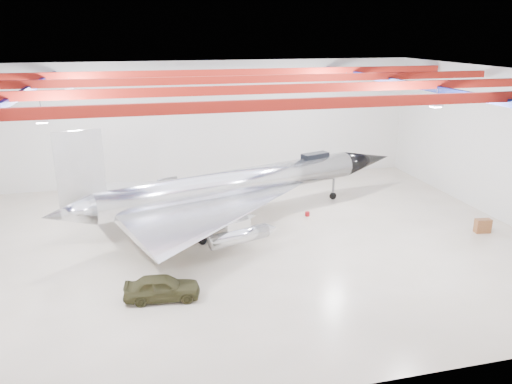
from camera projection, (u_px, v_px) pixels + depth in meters
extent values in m
plane|color=#BCB095|center=(235.00, 243.00, 33.28)|extent=(40.00, 40.00, 0.00)
plane|color=silver|center=(201.00, 123.00, 45.43)|extent=(40.00, 0.00, 40.00)
plane|color=silver|center=(504.00, 146.00, 36.16)|extent=(0.00, 30.00, 30.00)
plane|color=#0A0F38|center=(233.00, 74.00, 29.88)|extent=(40.00, 40.00, 0.00)
cube|color=maroon|center=(274.00, 105.00, 21.76)|extent=(39.50, 0.25, 0.50)
cube|color=maroon|center=(244.00, 90.00, 27.30)|extent=(39.50, 0.25, 0.50)
cube|color=maroon|center=(224.00, 80.00, 32.84)|extent=(39.50, 0.25, 0.50)
cube|color=maroon|center=(210.00, 73.00, 38.38)|extent=(39.50, 0.25, 0.50)
cube|color=#0D164E|center=(19.00, 95.00, 27.42)|extent=(0.25, 29.50, 0.40)
cube|color=#0D164E|center=(411.00, 85.00, 32.91)|extent=(0.25, 29.50, 0.40)
cube|color=silver|center=(42.00, 119.00, 22.46)|extent=(0.55, 0.55, 0.25)
cube|color=silver|center=(436.00, 104.00, 27.03)|extent=(0.55, 0.55, 0.25)
cube|color=silver|center=(70.00, 90.00, 33.54)|extent=(0.55, 0.55, 0.25)
cube|color=silver|center=(346.00, 83.00, 38.11)|extent=(0.55, 0.55, 0.25)
cylinder|color=silver|center=(237.00, 183.00, 36.33)|extent=(20.25, 8.35, 2.06)
cone|color=black|center=(367.00, 160.00, 42.82)|extent=(5.54, 3.56, 2.06)
cone|color=silver|center=(68.00, 213.00, 30.35)|extent=(3.58, 2.92, 2.06)
cube|color=silver|center=(80.00, 169.00, 30.05)|extent=(2.78, 1.01, 4.64)
cube|color=black|center=(315.00, 156.00, 39.63)|extent=(2.41, 1.49, 0.52)
cylinder|color=silver|center=(239.00, 236.00, 30.64)|extent=(4.01, 2.10, 0.93)
cylinder|color=silver|center=(219.00, 223.00, 32.72)|extent=(4.01, 2.10, 0.93)
cylinder|color=silver|center=(181.00, 198.00, 37.71)|extent=(4.01, 2.10, 0.93)
cylinder|color=silver|center=(168.00, 189.00, 39.79)|extent=(4.01, 2.10, 0.93)
cylinder|color=#59595B|center=(333.00, 189.00, 41.61)|extent=(0.19, 0.19, 1.86)
cylinder|color=black|center=(333.00, 196.00, 41.81)|extent=(0.62, 0.39, 0.58)
cylinder|color=#59595B|center=(202.00, 231.00, 32.77)|extent=(0.19, 0.19, 1.86)
cylinder|color=black|center=(202.00, 240.00, 32.97)|extent=(0.62, 0.39, 0.58)
cylinder|color=#59595B|center=(171.00, 209.00, 36.94)|extent=(0.19, 0.19, 1.86)
cylinder|color=black|center=(172.00, 217.00, 37.13)|extent=(0.62, 0.39, 0.58)
imported|color=#39371C|center=(162.00, 287.00, 26.12)|extent=(4.10, 2.01, 1.35)
cube|color=brown|center=(483.00, 226.00, 34.85)|extent=(1.14, 0.68, 0.98)
cube|color=olive|center=(127.00, 223.00, 36.26)|extent=(0.56, 0.49, 0.33)
cylinder|color=#59595B|center=(243.00, 231.00, 34.69)|extent=(0.58, 0.58, 0.44)
cube|color=#59595B|center=(130.00, 209.00, 39.30)|extent=(0.41, 0.38, 0.24)
cylinder|color=maroon|center=(307.00, 214.00, 38.05)|extent=(0.47, 0.47, 0.33)
cube|color=olive|center=(188.00, 216.00, 37.54)|extent=(0.58, 0.48, 0.39)
cylinder|color=#59595B|center=(227.00, 200.00, 41.10)|extent=(0.55, 0.55, 0.39)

